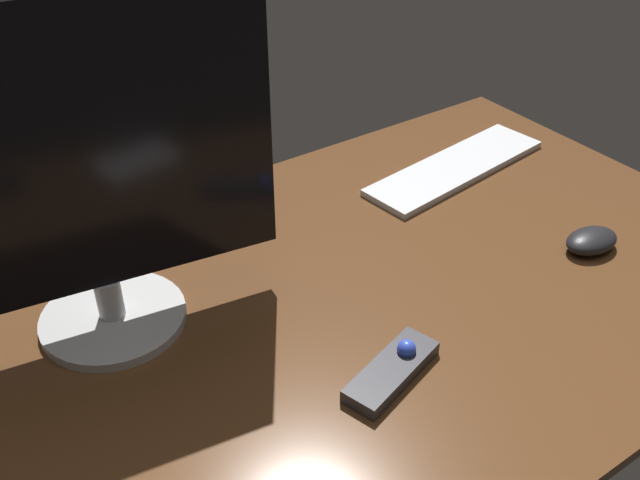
{
  "coord_description": "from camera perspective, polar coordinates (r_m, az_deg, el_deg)",
  "views": [
    {
      "loc": [
        -51.0,
        -67.3,
        72.6
      ],
      "look_at": [
        1.13,
        8.39,
        8.0
      ],
      "focal_mm": 41.06,
      "sensor_mm": 36.0,
      "label": 1
    }
  ],
  "objects": [
    {
      "name": "monitor",
      "position": [
        0.97,
        -17.91,
        4.47
      ],
      "size": [
        50.4,
        20.81,
        47.07
      ],
      "rotation": [
        0.0,
        0.0,
        -0.15
      ],
      "color": "#BDBDBD",
      "rests_on": "desk"
    },
    {
      "name": "computer_mouse",
      "position": [
        1.28,
        20.4,
        -0.04
      ],
      "size": [
        10.08,
        6.99,
        3.3
      ],
      "primitive_type": "ellipsoid",
      "rotation": [
        0.0,
        0.0,
        -0.07
      ],
      "color": "black",
      "rests_on": "desk"
    },
    {
      "name": "media_remote",
      "position": [
        0.98,
        5.71,
        -10.0
      ],
      "size": [
        16.46,
        9.63,
        3.79
      ],
      "rotation": [
        0.0,
        0.0,
        0.3
      ],
      "color": "#2D2D33",
      "rests_on": "desk"
    },
    {
      "name": "desk",
      "position": [
        1.11,
        1.99,
        -5.22
      ],
      "size": [
        140.0,
        84.0,
        2.0
      ],
      "primitive_type": "cube",
      "color": "brown",
      "rests_on": "ground"
    },
    {
      "name": "keyboard",
      "position": [
        1.45,
        10.53,
        5.59
      ],
      "size": [
        41.9,
        15.99,
        1.24
      ],
      "primitive_type": "cube",
      "rotation": [
        0.0,
        0.0,
        0.12
      ],
      "color": "silver",
      "rests_on": "desk"
    }
  ]
}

